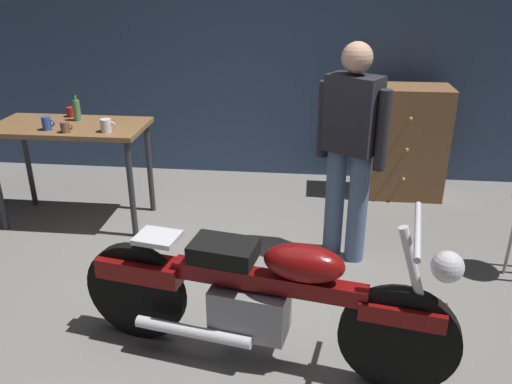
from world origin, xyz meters
TOP-DOWN VIEW (x-y plane):
  - ground_plane at (0.00, 0.00)m, footprint 12.00×12.00m
  - back_wall at (0.00, 2.80)m, footprint 8.00×0.12m
  - workbench at (-1.63, 1.39)m, footprint 1.30×0.64m
  - motorcycle at (0.18, -0.28)m, footprint 2.17×0.71m
  - person_standing at (0.72, 1.01)m, footprint 0.50×0.39m
  - wooden_dresser at (1.34, 2.30)m, footprint 0.80×0.47m
  - mug_brown_stoneware at (-1.55, 1.17)m, footprint 0.10×0.07m
  - mug_red_diner at (-1.71, 1.64)m, footprint 0.11×0.07m
  - mug_white_ceramic at (-1.23, 1.22)m, footprint 0.12×0.09m
  - mug_blue_enamel at (-1.73, 1.22)m, footprint 0.11×0.07m
  - bottle at (-1.60, 1.52)m, footprint 0.06×0.06m

SIDE VIEW (x-z plane):
  - ground_plane at x=0.00m, z-range 0.00..0.00m
  - motorcycle at x=0.18m, z-range -0.05..0.95m
  - wooden_dresser at x=1.34m, z-range 0.00..1.10m
  - workbench at x=-1.63m, z-range 0.34..1.24m
  - person_standing at x=0.72m, z-range 0.09..1.76m
  - mug_red_diner at x=-1.71m, z-range 0.90..0.99m
  - mug_brown_stoneware at x=-1.55m, z-range 0.90..0.99m
  - mug_white_ceramic at x=-1.23m, z-range 0.90..1.01m
  - mug_blue_enamel at x=-1.73m, z-range 0.90..1.01m
  - bottle at x=-1.60m, z-range 0.88..1.12m
  - back_wall at x=0.00m, z-range 0.00..3.10m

